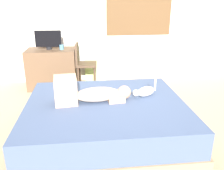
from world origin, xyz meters
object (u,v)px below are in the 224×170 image
at_px(cat, 145,92).
at_px(chair_by_desk, 83,62).
at_px(bed, 106,119).
at_px(person_lying, 90,93).
at_px(desk, 52,68).
at_px(cup, 62,47).
at_px(tv_monitor, 48,40).

distance_m(cat, chair_by_desk, 1.82).
xyz_separation_m(bed, person_lying, (-0.19, 0.05, 0.34)).
height_order(bed, chair_by_desk, chair_by_desk).
relative_size(bed, desk, 2.20).
bearing_deg(person_lying, desk, 110.64).
relative_size(desk, cup, 10.04).
relative_size(desk, tv_monitor, 1.87).
bearing_deg(cup, tv_monitor, 170.71).
bearing_deg(desk, cup, -10.15).
height_order(person_lying, tv_monitor, tv_monitor).
relative_size(cat, chair_by_desk, 0.39).
bearing_deg(cat, bed, -165.41).
bearing_deg(tv_monitor, cat, -50.87).
bearing_deg(tv_monitor, chair_by_desk, -9.77).
xyz_separation_m(bed, cat, (0.52, 0.13, 0.29)).
bearing_deg(cat, person_lying, -173.42).
xyz_separation_m(person_lying, tv_monitor, (-0.71, 1.82, 0.36)).
height_order(bed, cat, cat).
distance_m(person_lying, cup, 1.86).
distance_m(person_lying, cat, 0.71).
distance_m(cat, desk, 2.23).
height_order(bed, desk, desk).
bearing_deg(desk, bed, -64.90).
bearing_deg(bed, desk, 115.10).
distance_m(desk, tv_monitor, 0.55).
bearing_deg(bed, person_lying, 164.61).
distance_m(person_lying, tv_monitor, 1.99).
distance_m(person_lying, desk, 1.95).
xyz_separation_m(bed, desk, (-0.88, 1.87, 0.15)).
height_order(cup, chair_by_desk, chair_by_desk).
relative_size(tv_monitor, cup, 5.37).
distance_m(bed, cat, 0.61).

